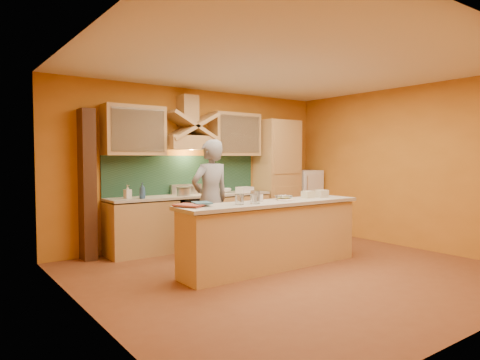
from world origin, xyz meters
TOP-DOWN VIEW (x-y plane):
  - floor at (0.00, 0.00)m, footprint 5.50×5.00m
  - ceiling at (0.00, 0.00)m, footprint 5.50×5.00m
  - wall_back at (0.00, 2.50)m, footprint 5.50×0.02m
  - wall_left at (-2.75, 0.00)m, footprint 0.02×5.00m
  - wall_right at (2.75, 0.00)m, footprint 0.02×5.00m
  - base_cabinet_left at (-1.25, 2.20)m, footprint 1.10×0.60m
  - base_cabinet_right at (0.65, 2.20)m, footprint 1.10×0.60m
  - counter_top at (-0.30, 2.20)m, footprint 3.00×0.62m
  - stove at (-0.30, 2.20)m, footprint 0.60×0.58m
  - backsplash at (-0.30, 2.48)m, footprint 3.00×0.03m
  - range_hood at (-0.30, 2.25)m, footprint 0.92×0.50m
  - hood_chimney at (-0.30, 2.35)m, footprint 0.30×0.30m
  - upper_cabinet_left at (-1.30, 2.33)m, footprint 1.00×0.35m
  - upper_cabinet_right at (0.70, 2.33)m, footprint 1.00×0.35m
  - pantry_column at (1.65, 2.20)m, footprint 0.80×0.60m
  - fridge at (2.40, 2.20)m, footprint 0.58×0.60m
  - trim_column_left at (-2.05, 2.35)m, footprint 0.20×0.30m
  - island_body at (-0.10, 0.30)m, footprint 2.80×0.55m
  - island_top at (-0.10, 0.30)m, footprint 2.90×0.62m
  - person at (-0.50, 1.29)m, footprint 0.70×0.49m
  - pot_large at (-0.52, 2.12)m, footprint 0.28×0.28m
  - pot_small at (-0.18, 2.35)m, footprint 0.19×0.19m
  - soap_bottle_a at (-1.47, 2.20)m, footprint 0.11×0.11m
  - soap_bottle_b at (-1.30, 2.03)m, footprint 0.10×0.10m
  - bowl_back at (0.39, 2.22)m, footprint 0.34×0.34m
  - dish_rack at (0.75, 2.08)m, footprint 0.30×0.24m
  - book_lower at (-1.48, 0.36)m, footprint 0.39×0.43m
  - book_upper at (-1.27, 0.47)m, footprint 0.30×0.35m
  - jar_large at (-0.48, 0.21)m, footprint 0.16×0.16m
  - jar_small at (-0.71, 0.25)m, footprint 0.14×0.14m
  - kitchen_scale at (-0.28, 0.42)m, footprint 0.13×0.13m
  - mixing_bowl at (0.22, 0.41)m, footprint 0.28×0.28m
  - cloth at (0.14, 0.29)m, footprint 0.29×0.26m
  - grocery_bag_a at (0.93, 0.32)m, footprint 0.18×0.14m
  - grocery_bag_b at (0.68, 0.37)m, footprint 0.19×0.15m

SIDE VIEW (x-z plane):
  - floor at x=0.00m, z-range -0.01..0.01m
  - base_cabinet_left at x=-1.25m, z-range 0.00..0.86m
  - base_cabinet_right at x=0.65m, z-range 0.00..0.86m
  - island_body at x=-0.10m, z-range 0.00..0.88m
  - stove at x=-0.30m, z-range 0.00..0.90m
  - fridge at x=2.40m, z-range 0.00..1.30m
  - counter_top at x=-0.30m, z-range 0.88..0.92m
  - island_top at x=-0.10m, z-range 0.90..0.95m
  - person at x=-0.50m, z-range 0.00..1.84m
  - cloth at x=0.14m, z-range 0.94..0.96m
  - bowl_back at x=0.39m, z-range 0.92..1.00m
  - book_lower at x=-1.48m, z-range 0.94..0.98m
  - pot_small at x=-0.18m, z-range 0.90..1.03m
  - dish_rack at x=0.75m, z-range 0.92..1.02m
  - pot_large at x=-0.52m, z-range 0.90..1.04m
  - mixing_bowl at x=0.22m, z-range 0.94..1.01m
  - book_upper at x=-1.27m, z-range 0.97..0.99m
  - kitchen_scale at x=-0.28m, z-range 0.94..1.05m
  - grocery_bag_b at x=0.68m, z-range 0.94..1.05m
  - grocery_bag_a at x=0.93m, z-range 0.95..1.06m
  - jar_small at x=-0.71m, z-range 0.94..1.08m
  - soap_bottle_a at x=-1.47m, z-range 0.92..1.13m
  - jar_large at x=-0.48m, z-range 0.95..1.12m
  - soap_bottle_b at x=-1.30m, z-range 0.92..1.17m
  - pantry_column at x=1.65m, z-range 0.00..2.30m
  - trim_column_left at x=-2.05m, z-range 0.00..2.30m
  - backsplash at x=-0.30m, z-range 0.90..1.60m
  - wall_back at x=0.00m, z-range 0.00..2.80m
  - wall_left at x=-2.75m, z-range 0.00..2.80m
  - wall_right at x=2.75m, z-range 0.00..2.80m
  - range_hood at x=-0.30m, z-range 1.70..1.94m
  - upper_cabinet_left at x=-1.30m, z-range 1.60..2.40m
  - upper_cabinet_right at x=0.70m, z-range 1.60..2.40m
  - hood_chimney at x=-0.30m, z-range 2.15..2.65m
  - ceiling at x=0.00m, z-range 2.79..2.80m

